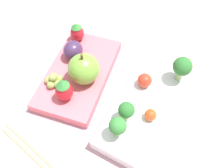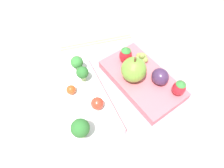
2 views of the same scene
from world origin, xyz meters
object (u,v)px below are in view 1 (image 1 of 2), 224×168
object	(u,v)px
bento_box_fruit	(79,74)
grape_cluster	(54,80)
bento_box_savoury	(149,110)
broccoli_floret_1	(118,126)
cherry_tomato_1	(145,80)
broccoli_floret_0	(182,67)
strawberry_0	(77,32)
cherry_tomato_0	(151,115)
strawberry_1	(64,90)
apple	(83,71)
plum	(73,50)
broccoli_floret_2	(126,110)
chopsticks_pair	(44,163)

from	to	relation	value
bento_box_fruit	grape_cluster	size ratio (longest dim) A/B	6.26
bento_box_savoury	bento_box_fruit	distance (m)	0.16
broccoli_floret_1	cherry_tomato_1	world-z (taller)	broccoli_floret_1
cherry_tomato_1	broccoli_floret_1	bearing A→B (deg)	-2.30
broccoli_floret_0	strawberry_0	bearing A→B (deg)	-92.97
bento_box_savoury	broccoli_floret_1	size ratio (longest dim) A/B	5.08
cherry_tomato_1	grape_cluster	size ratio (longest dim) A/B	0.79
cherry_tomato_0	strawberry_1	distance (m)	0.16
cherry_tomato_0	apple	distance (m)	0.15
plum	grape_cluster	xyz separation A→B (m)	(0.08, 0.00, -0.01)
bento_box_savoury	strawberry_1	size ratio (longest dim) A/B	4.62
broccoli_floret_2	cherry_tomato_0	distance (m)	0.05
bento_box_fruit	strawberry_0	world-z (taller)	strawberry_0
apple	strawberry_0	distance (m)	0.11
cherry_tomato_0	bento_box_fruit	bearing A→B (deg)	-103.24
cherry_tomato_1	chopsticks_pair	bearing A→B (deg)	-25.62
cherry_tomato_1	chopsticks_pair	xyz separation A→B (m)	(0.20, -0.10, -0.04)
chopsticks_pair	bento_box_savoury	bearing A→B (deg)	142.88
broccoli_floret_0	strawberry_1	world-z (taller)	broccoli_floret_0
broccoli_floret_0	broccoli_floret_2	bearing A→B (deg)	-25.59
grape_cluster	cherry_tomato_0	bearing A→B (deg)	91.80
broccoli_floret_0	broccoli_floret_1	size ratio (longest dim) A/B	1.21
cherry_tomato_0	grape_cluster	bearing A→B (deg)	-88.20
apple	cherry_tomato_0	bearing A→B (deg)	80.22
broccoli_floret_0	plum	distance (m)	0.22
apple	strawberry_0	size ratio (longest dim) A/B	1.55
bento_box_fruit	strawberry_1	distance (m)	0.07
bento_box_fruit	chopsticks_pair	size ratio (longest dim) A/B	1.06
apple	plum	world-z (taller)	apple
bento_box_fruit	plum	xyz separation A→B (m)	(-0.03, -0.03, 0.03)
cherry_tomato_1	plum	xyz separation A→B (m)	(-0.01, -0.16, 0.00)
cherry_tomato_1	strawberry_0	bearing A→B (deg)	-107.23
bento_box_fruit	apple	size ratio (longest dim) A/B	3.13
broccoli_floret_1	apple	size ratio (longest dim) A/B	0.64
broccoli_floret_0	apple	bearing A→B (deg)	-64.59
broccoli_floret_0	cherry_tomato_1	world-z (taller)	broccoli_floret_0
bento_box_fruit	broccoli_floret_0	distance (m)	0.20
broccoli_floret_1	strawberry_0	distance (m)	0.24
plum	chopsticks_pair	size ratio (longest dim) A/B	0.20
broccoli_floret_1	strawberry_1	bearing A→B (deg)	-102.81
broccoli_floret_0	grape_cluster	bearing A→B (deg)	-62.75
bento_box_savoury	broccoli_floret_0	world-z (taller)	broccoli_floret_0
cherry_tomato_1	apple	world-z (taller)	apple
apple	plum	distance (m)	0.07
bento_box_savoury	cherry_tomato_1	bearing A→B (deg)	-146.43
strawberry_0	chopsticks_pair	bearing A→B (deg)	16.79
bento_box_savoury	grape_cluster	size ratio (longest dim) A/B	6.52
plum	grape_cluster	size ratio (longest dim) A/B	1.20
grape_cluster	bento_box_fruit	bearing A→B (deg)	149.72
bento_box_fruit	broccoli_floret_2	xyz separation A→B (m)	(0.06, 0.13, 0.04)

